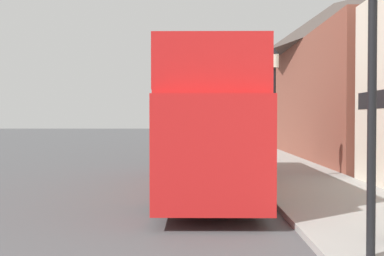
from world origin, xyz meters
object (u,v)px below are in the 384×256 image
Objects in this scene: tour_bus at (207,133)px; lamp_post_nearest at (372,45)px; lamp_post_second at (274,88)px; parked_car_ahead_of_bus at (213,148)px.

lamp_post_nearest is at bearing -72.63° from tour_bus.
tour_bus is 2.32× the size of lamp_post_nearest.
lamp_post_nearest is (2.29, -7.38, 1.54)m from tour_bus.
lamp_post_second reaches higher than tour_bus.
tour_bus is 2.63× the size of parked_car_ahead_of_bus.
parked_car_ahead_of_bus is 0.91× the size of lamp_post_second.
lamp_post_second is (-0.00, 8.44, -0.09)m from lamp_post_nearest.
lamp_post_nearest is at bearing -89.97° from lamp_post_second.
parked_car_ahead_of_bus is 16.48m from lamp_post_nearest.
lamp_post_second is at bearing 24.95° from tour_bus.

